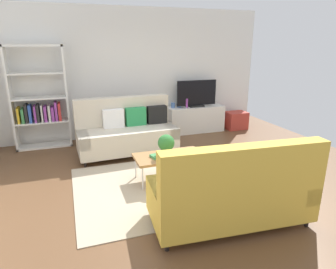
{
  "coord_description": "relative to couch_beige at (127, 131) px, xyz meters",
  "views": [
    {
      "loc": [
        -1.43,
        -4.01,
        2.11
      ],
      "look_at": [
        0.11,
        0.45,
        0.65
      ],
      "focal_mm": 31.42,
      "sensor_mm": 36.0,
      "label": 1
    }
  ],
  "objects": [
    {
      "name": "ground_plane",
      "position": [
        0.38,
        -1.52,
        -0.45
      ],
      "size": [
        7.68,
        7.68,
        0.0
      ],
      "primitive_type": "plane",
      "color": "brown"
    },
    {
      "name": "wall_far",
      "position": [
        0.38,
        1.28,
        1.0
      ],
      "size": [
        6.4,
        0.12,
        2.9
      ],
      "primitive_type": "cube",
      "color": "white",
      "rests_on": "ground_plane"
    },
    {
      "name": "area_rug",
      "position": [
        0.34,
        -1.62,
        -0.45
      ],
      "size": [
        2.9,
        2.2,
        0.01
      ],
      "primitive_type": "cube",
      "color": "tan",
      "rests_on": "ground_plane"
    },
    {
      "name": "couch_beige",
      "position": [
        0.0,
        0.0,
        0.0
      ],
      "size": [
        1.93,
        0.92,
        1.1
      ],
      "rotation": [
        0.0,
        0.0,
        3.18
      ],
      "color": "beige",
      "rests_on": "ground_plane"
    },
    {
      "name": "couch_green",
      "position": [
        0.67,
        -2.84,
        -0.01
      ],
      "size": [
        1.96,
        0.99,
        1.1
      ],
      "rotation": [
        0.0,
        0.0,
        -0.08
      ],
      "color": "gold",
      "rests_on": "ground_plane"
    },
    {
      "name": "coffee_table",
      "position": [
        0.39,
        -1.42,
        -0.06
      ],
      "size": [
        1.1,
        0.56,
        0.42
      ],
      "color": "#9E7042",
      "rests_on": "ground_plane"
    },
    {
      "name": "tv_console",
      "position": [
        1.91,
        0.94,
        -0.13
      ],
      "size": [
        1.4,
        0.44,
        0.64
      ],
      "primitive_type": "cube",
      "color": "silver",
      "rests_on": "ground_plane"
    },
    {
      "name": "tv",
      "position": [
        1.91,
        0.92,
        0.5
      ],
      "size": [
        1.0,
        0.2,
        0.64
      ],
      "color": "black",
      "rests_on": "tv_console"
    },
    {
      "name": "bookshelf",
      "position": [
        -1.6,
        0.96,
        0.5
      ],
      "size": [
        1.1,
        0.36,
        2.1
      ],
      "color": "white",
      "rests_on": "ground_plane"
    },
    {
      "name": "storage_trunk",
      "position": [
        3.01,
        0.84,
        -0.23
      ],
      "size": [
        0.52,
        0.4,
        0.44
      ],
      "primitive_type": "cube",
      "color": "#B2382D",
      "rests_on": "ground_plane"
    },
    {
      "name": "potted_plant",
      "position": [
        0.33,
        -1.46,
        0.17
      ],
      "size": [
        0.26,
        0.26,
        0.36
      ],
      "color": "brown",
      "rests_on": "coffee_table"
    },
    {
      "name": "table_book_0",
      "position": [
        0.21,
        -1.44,
        -0.01
      ],
      "size": [
        0.27,
        0.23,
        0.04
      ],
      "primitive_type": "cube",
      "rotation": [
        0.0,
        0.0,
        0.22
      ],
      "color": "#3F8C4C",
      "rests_on": "coffee_table"
    },
    {
      "name": "vase_0",
      "position": [
        1.33,
        0.99,
        0.25
      ],
      "size": [
        0.1,
        0.1,
        0.12
      ],
      "primitive_type": "cylinder",
      "color": "#4C72B2",
      "rests_on": "tv_console"
    },
    {
      "name": "vase_1",
      "position": [
        1.49,
        0.99,
        0.26
      ],
      "size": [
        0.1,
        0.1,
        0.14
      ],
      "primitive_type": "cylinder",
      "color": "#4C72B2",
      "rests_on": "tv_console"
    },
    {
      "name": "bottle_0",
      "position": [
        1.65,
        0.9,
        0.3
      ],
      "size": [
        0.06,
        0.06,
        0.22
      ],
      "primitive_type": "cylinder",
      "color": "purple",
      "rests_on": "tv_console"
    }
  ]
}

